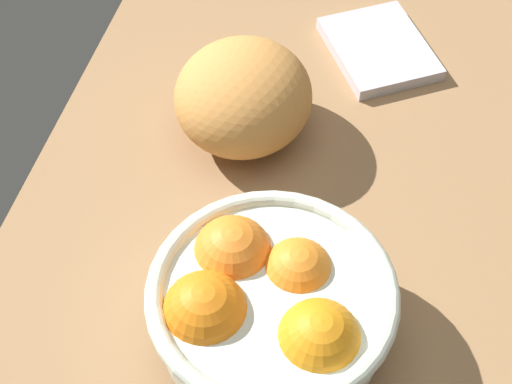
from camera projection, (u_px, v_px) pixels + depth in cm
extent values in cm
cube|color=#926C46|center=(347.00, 213.00, 81.97)|extent=(76.95, 67.94, 3.00)
cylinder|color=silver|center=(271.00, 330.00, 70.72)|extent=(9.77, 9.77, 1.81)
cylinder|color=silver|center=(272.00, 310.00, 67.79)|extent=(20.05, 20.05, 5.68)
torus|color=silver|center=(272.00, 293.00, 65.56)|extent=(21.65, 21.65, 1.60)
sphere|color=orange|center=(321.00, 343.00, 64.06)|extent=(7.34, 7.34, 7.34)
sphere|color=orange|center=(298.00, 274.00, 68.39)|extent=(6.50, 6.50, 6.50)
sphere|color=orange|center=(206.00, 315.00, 65.65)|extent=(7.58, 7.58, 7.58)
sphere|color=orange|center=(233.00, 256.00, 69.41)|extent=(7.35, 7.35, 7.35)
ellipsoid|color=#C98641|center=(243.00, 96.00, 83.15)|extent=(16.06, 15.30, 10.61)
cube|color=#BCB7C1|center=(377.00, 48.00, 94.67)|extent=(17.54, 16.58, 1.56)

